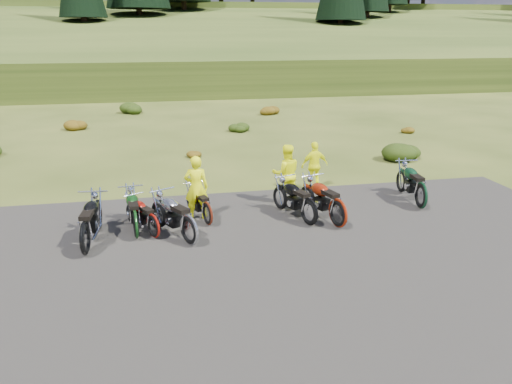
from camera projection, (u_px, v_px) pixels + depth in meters
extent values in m
plane|color=#334216|center=(236.00, 241.00, 12.99)|extent=(300.00, 300.00, 0.00)
cube|color=black|center=(250.00, 276.00, 11.13)|extent=(20.00, 12.00, 0.04)
cube|color=#2C4115|center=(159.00, 54.00, 115.49)|extent=(300.00, 90.00, 9.17)
cylinder|color=black|center=(85.00, 26.00, 56.11)|extent=(0.70, 0.70, 2.20)
cylinder|color=black|center=(139.00, 16.00, 62.47)|extent=(0.70, 0.70, 2.20)
cylinder|color=black|center=(184.00, 8.00, 68.83)|extent=(0.70, 0.70, 2.20)
cylinder|color=black|center=(221.00, 2.00, 75.19)|extent=(0.70, 0.70, 2.20)
cylinder|color=black|center=(340.00, 28.00, 60.93)|extent=(0.70, 0.70, 2.20)
cylinder|color=black|center=(367.00, 19.00, 67.29)|extent=(0.70, 0.70, 2.20)
cylinder|color=black|center=(389.00, 11.00, 73.65)|extent=(0.70, 0.70, 2.20)
cylinder|color=black|center=(407.00, 5.00, 80.01)|extent=(0.70, 0.70, 2.20)
ellipsoid|color=brown|center=(74.00, 124.00, 27.17)|extent=(1.30, 1.30, 0.77)
ellipsoid|color=black|center=(132.00, 107.00, 32.63)|extent=(1.56, 1.56, 0.92)
ellipsoid|color=brown|center=(192.00, 152.00, 21.42)|extent=(0.77, 0.77, 0.45)
ellipsoid|color=black|center=(238.00, 126.00, 26.88)|extent=(1.03, 1.03, 0.61)
ellipsoid|color=brown|center=(269.00, 109.00, 32.35)|extent=(1.30, 1.30, 0.77)
ellipsoid|color=black|center=(403.00, 149.00, 21.04)|extent=(1.56, 1.56, 0.92)
ellipsoid|color=brown|center=(405.00, 129.00, 26.60)|extent=(0.77, 0.77, 0.45)
imported|color=#EFF30C|center=(196.00, 189.00, 14.21)|extent=(0.73, 0.53, 1.86)
imported|color=#EFF30C|center=(286.00, 175.00, 15.61)|extent=(0.94, 0.76, 1.86)
imported|color=#EFF30C|center=(315.00, 166.00, 17.00)|extent=(0.99, 0.50, 1.63)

